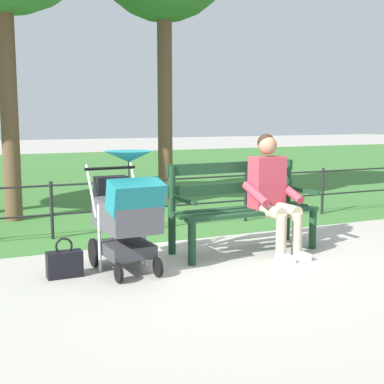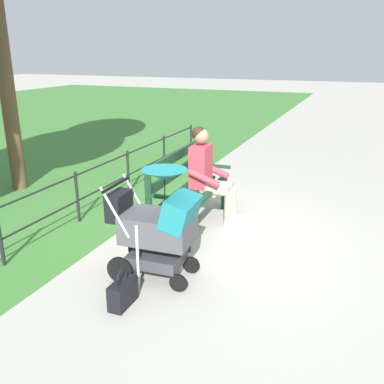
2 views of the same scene
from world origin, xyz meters
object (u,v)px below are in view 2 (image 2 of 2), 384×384
Objects in this scene: handbag at (123,293)px; stroller at (158,224)px; person_on_bench at (208,172)px; park_bench at (185,187)px.

stroller is at bearing 171.36° from handbag.
park_bench is at bearing -40.15° from person_on_bench.
handbag is (1.96, 0.22, -0.40)m from park_bench.
person_on_bench is 2.30m from handbag.
person_on_bench reaches higher than handbag.
stroller is at bearing 12.41° from park_bench.
park_bench is 1.27× the size of person_on_bench.
person_on_bench is 3.45× the size of handbag.
stroller is at bearing 2.87° from person_on_bench.
park_bench is 4.37× the size of handbag.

